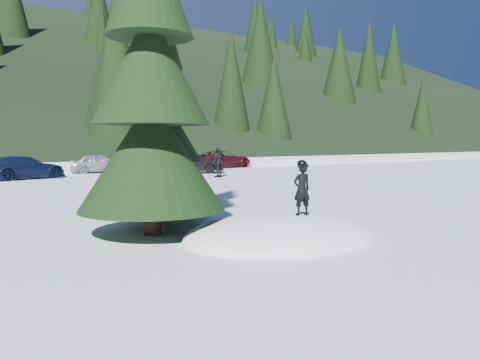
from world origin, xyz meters
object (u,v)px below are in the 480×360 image
spruce_tall (150,83)px  car_3 (24,168)px  car_5 (191,163)px  car_4 (100,163)px  spruce_short (167,139)px  car_6 (223,159)px  child_skier (302,189)px  adult_2 (178,163)px  adult_0 (193,170)px  adult_1 (219,162)px

spruce_tall → car_3: size_ratio=2.03×
car_3 → car_5: car_5 is taller
car_4 → car_5: 5.82m
car_4 → spruce_short: bearing=-175.7°
car_5 → car_4: bearing=77.8°
car_6 → child_skier: bearing=146.4°
spruce_tall → spruce_short: bearing=54.5°
car_5 → car_6: size_ratio=0.88×
adult_2 → car_5: 4.36m
spruce_tall → car_5: (9.41, 16.50, -2.67)m
car_5 → car_6: bearing=-25.5°
spruce_tall → car_4: (4.73, 19.97, -2.71)m
car_6 → adult_2: bearing=129.4°
car_5 → car_6: (4.65, 3.93, -0.03)m
car_3 → car_4: bearing=-77.6°
child_skier → car_6: bearing=-109.6°
adult_2 → car_6: 10.37m
child_skier → car_4: size_ratio=0.31×
spruce_short → car_4: spruce_short is taller
adult_0 → adult_1: (3.44, 3.59, 0.09)m
spruce_tall → car_3: 17.66m
adult_1 → car_4: bearing=-81.2°
car_3 → spruce_short: bearing=168.3°
adult_0 → car_6: size_ratio=0.33×
adult_0 → adult_1: 4.98m
spruce_tall → adult_2: 14.88m
spruce_short → adult_1: size_ratio=3.20×
car_4 → adult_2: bearing=-147.5°
child_skier → adult_2: bearing=-98.4°
spruce_tall → spruce_short: size_ratio=1.60×
car_6 → car_5: bearing=123.7°
child_skier → adult_1: bearing=-106.7°
adult_0 → car_4: 10.80m
adult_2 → car_6: (7.22, 7.45, -0.25)m
car_3 → adult_2: bearing=-138.4°
adult_2 → car_5: adult_2 is taller
adult_0 → adult_2: bearing=-86.0°
car_4 → spruce_tall: bearing=-177.7°
child_skier → car_5: bearing=-102.7°
car_6 → spruce_short: bearing=139.0°
adult_2 → car_4: (-2.11, 6.98, -0.27)m
car_3 → car_6: bearing=-93.5°
adult_1 → car_6: (4.83, 7.62, -0.21)m
adult_2 → adult_0: bearing=16.3°
adult_2 → spruce_short: bearing=5.1°
child_skier → car_3: child_skier is taller
car_3 → adult_1: bearing=-132.0°
car_4 → car_6: size_ratio=0.79×
adult_1 → adult_2: 2.40m
car_4 → car_5: (4.68, -3.47, 0.04)m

